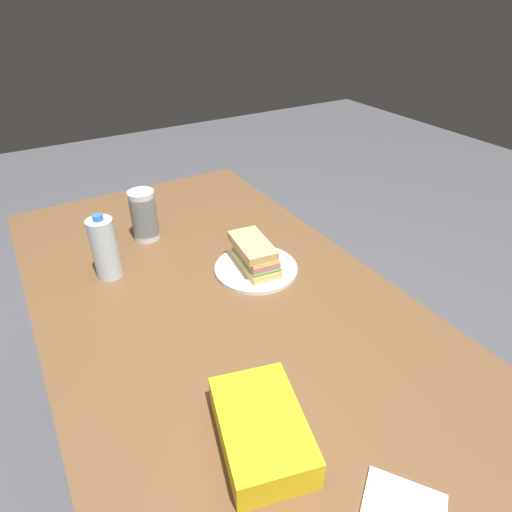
{
  "coord_description": "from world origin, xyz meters",
  "views": [
    {
      "loc": [
        -0.83,
        0.38,
        1.47
      ],
      "look_at": [
        0.07,
        -0.15,
        0.79
      ],
      "focal_mm": 30.19,
      "sensor_mm": 36.0,
      "label": 1
    }
  ],
  "objects_px": {
    "chip_bag": "(261,429)",
    "paper_plate": "(256,268)",
    "plastic_cup_stack": "(144,215)",
    "dining_table": "(223,325)",
    "water_bottle_tall": "(105,248)",
    "sandwich": "(255,255)"
  },
  "relations": [
    {
      "from": "dining_table",
      "to": "chip_bag",
      "type": "xyz_separation_m",
      "value": [
        -0.41,
        0.12,
        0.12
      ]
    },
    {
      "from": "dining_table",
      "to": "water_bottle_tall",
      "type": "relative_size",
      "value": 8.44
    },
    {
      "from": "chip_bag",
      "to": "plastic_cup_stack",
      "type": "distance_m",
      "value": 0.84
    },
    {
      "from": "sandwich",
      "to": "chip_bag",
      "type": "distance_m",
      "value": 0.56
    },
    {
      "from": "paper_plate",
      "to": "chip_bag",
      "type": "xyz_separation_m",
      "value": [
        -0.49,
        0.28,
        0.03
      ]
    },
    {
      "from": "chip_bag",
      "to": "water_bottle_tall",
      "type": "relative_size",
      "value": 1.17
    },
    {
      "from": "paper_plate",
      "to": "sandwich",
      "type": "bearing_deg",
      "value": 19.67
    },
    {
      "from": "sandwich",
      "to": "water_bottle_tall",
      "type": "distance_m",
      "value": 0.42
    },
    {
      "from": "paper_plate",
      "to": "plastic_cup_stack",
      "type": "xyz_separation_m",
      "value": [
        0.35,
        0.21,
        0.08
      ]
    },
    {
      "from": "paper_plate",
      "to": "sandwich",
      "type": "distance_m",
      "value": 0.05
    },
    {
      "from": "sandwich",
      "to": "plastic_cup_stack",
      "type": "bearing_deg",
      "value": 31.79
    },
    {
      "from": "paper_plate",
      "to": "plastic_cup_stack",
      "type": "relative_size",
      "value": 1.47
    },
    {
      "from": "sandwich",
      "to": "paper_plate",
      "type": "bearing_deg",
      "value": -160.33
    },
    {
      "from": "dining_table",
      "to": "paper_plate",
      "type": "height_order",
      "value": "paper_plate"
    },
    {
      "from": "sandwich",
      "to": "plastic_cup_stack",
      "type": "relative_size",
      "value": 1.15
    },
    {
      "from": "dining_table",
      "to": "paper_plate",
      "type": "bearing_deg",
      "value": -64.23
    },
    {
      "from": "chip_bag",
      "to": "paper_plate",
      "type": "bearing_deg",
      "value": 164.97
    },
    {
      "from": "chip_bag",
      "to": "water_bottle_tall",
      "type": "height_order",
      "value": "water_bottle_tall"
    },
    {
      "from": "paper_plate",
      "to": "chip_bag",
      "type": "height_order",
      "value": "chip_bag"
    },
    {
      "from": "dining_table",
      "to": "chip_bag",
      "type": "height_order",
      "value": "chip_bag"
    },
    {
      "from": "paper_plate",
      "to": "sandwich",
      "type": "xyz_separation_m",
      "value": [
        0.0,
        0.0,
        0.05
      ]
    },
    {
      "from": "chip_bag",
      "to": "water_bottle_tall",
      "type": "bearing_deg",
      "value": -157.01
    }
  ]
}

